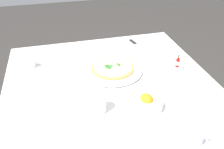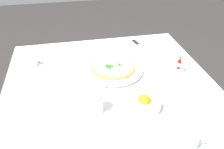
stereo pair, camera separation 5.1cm
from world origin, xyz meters
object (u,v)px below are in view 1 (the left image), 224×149
at_px(salt_shaker, 181,65).
at_px(water_glass_near_right, 99,103).
at_px(hot_sauce_bottle, 178,62).
at_px(dinner_knife, 137,45).
at_px(napkin_folded, 136,47).
at_px(citrus_bowl, 147,102).
at_px(pepper_shaker, 174,61).
at_px(pizza, 113,67).
at_px(coffee_cup_center_back, 29,64).
at_px(coffee_cup_back_corner, 194,137).
at_px(pizza_plate, 113,69).

bearing_deg(salt_shaker, water_glass_near_right, -66.69).
bearing_deg(hot_sauce_bottle, water_glass_near_right, -63.84).
relative_size(hot_sauce_bottle, salt_shaker, 1.48).
bearing_deg(dinner_knife, water_glass_near_right, -47.51).
bearing_deg(napkin_folded, salt_shaker, 12.07).
bearing_deg(hot_sauce_bottle, salt_shaker, 19.65).
height_order(water_glass_near_right, dinner_knife, water_glass_near_right).
relative_size(citrus_bowl, pepper_shaker, 2.67).
height_order(citrus_bowl, hot_sauce_bottle, hot_sauce_bottle).
distance_m(pizza, citrus_bowl, 0.35).
distance_m(coffee_cup_center_back, coffee_cup_back_corner, 1.00).
xyz_separation_m(coffee_cup_back_corner, water_glass_near_right, (-0.27, -0.33, 0.02)).
distance_m(dinner_knife, salt_shaker, 0.36).
relative_size(dinner_knife, salt_shaker, 3.45).
bearing_deg(hot_sauce_bottle, napkin_folded, -151.72).
xyz_separation_m(coffee_cup_center_back, coffee_cup_back_corner, (0.74, 0.66, -0.00)).
xyz_separation_m(coffee_cup_center_back, hot_sauce_bottle, (0.21, 0.87, 0.01)).
height_order(napkin_folded, dinner_knife, dinner_knife).
relative_size(water_glass_near_right, hot_sauce_bottle, 1.24).
xyz_separation_m(pizza, dinner_knife, (-0.24, 0.23, -0.00)).
distance_m(coffee_cup_center_back, salt_shaker, 0.91).
distance_m(water_glass_near_right, hot_sauce_bottle, 0.60).
height_order(coffee_cup_back_corner, salt_shaker, coffee_cup_back_corner).
bearing_deg(hot_sauce_bottle, pizza_plate, -97.99).
distance_m(coffee_cup_back_corner, citrus_bowl, 0.27).
xyz_separation_m(napkin_folded, salt_shaker, (0.32, 0.17, 0.02)).
height_order(coffee_cup_center_back, water_glass_near_right, water_glass_near_right).
distance_m(napkin_folded, citrus_bowl, 0.60).
xyz_separation_m(citrus_bowl, hot_sauce_bottle, (-0.29, 0.31, 0.01)).
relative_size(pizza, water_glass_near_right, 2.47).
distance_m(coffee_cup_center_back, citrus_bowl, 0.75).
bearing_deg(pizza, salt_shaker, 78.32).
height_order(coffee_cup_center_back, pepper_shaker, coffee_cup_center_back).
relative_size(pizza_plate, citrus_bowl, 2.35).
bearing_deg(napkin_folded, coffee_cup_center_back, -98.69).
xyz_separation_m(dinner_knife, hot_sauce_bottle, (0.29, 0.16, 0.01)).
xyz_separation_m(coffee_cup_center_back, pepper_shaker, (0.18, 0.86, -0.00)).
relative_size(water_glass_near_right, citrus_bowl, 0.69).
distance_m(pizza_plate, pizza, 0.01).
xyz_separation_m(pizza, hot_sauce_bottle, (0.05, 0.39, 0.01)).
bearing_deg(pepper_shaker, pizza, -94.03).
bearing_deg(water_glass_near_right, pizza_plate, 155.41).
relative_size(coffee_cup_center_back, coffee_cup_back_corner, 1.01).
distance_m(hot_sauce_bottle, pepper_shaker, 0.03).
relative_size(pizza_plate, coffee_cup_center_back, 2.66).
xyz_separation_m(water_glass_near_right, citrus_bowl, (0.03, 0.23, -0.02)).
relative_size(water_glass_near_right, pepper_shaker, 1.83).
bearing_deg(coffee_cup_center_back, coffee_cup_back_corner, 41.62).
height_order(pizza_plate, coffee_cup_center_back, coffee_cup_center_back).
bearing_deg(dinner_knife, pizza_plate, -57.71).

